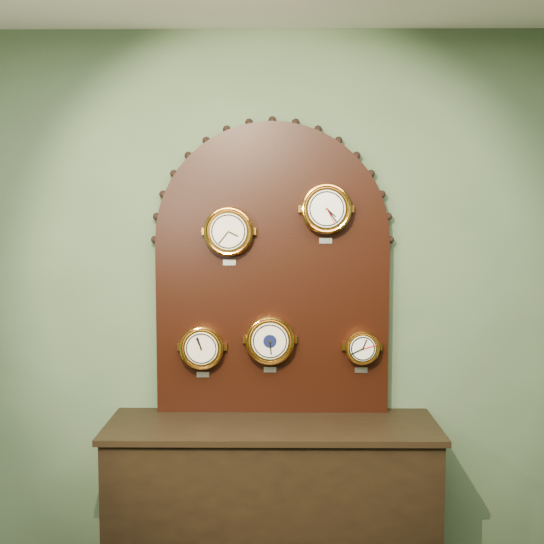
{
  "coord_description": "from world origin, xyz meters",
  "views": [
    {
      "loc": [
        0.03,
        -1.13,
        1.88
      ],
      "look_at": [
        0.0,
        2.25,
        1.58
      ],
      "focal_mm": 46.01,
      "sensor_mm": 36.0,
      "label": 1
    }
  ],
  "objects_px": {
    "tide_clock": "(362,347)",
    "display_board": "(272,260)",
    "arabic_clock": "(326,209)",
    "hygrometer": "(202,347)",
    "barometer": "(270,340)",
    "shop_counter": "(272,507)",
    "roman_clock": "(229,231)"
  },
  "relations": [
    {
      "from": "roman_clock",
      "to": "barometer",
      "type": "bearing_deg",
      "value": -0.05
    },
    {
      "from": "hygrometer",
      "to": "barometer",
      "type": "bearing_deg",
      "value": -0.12
    },
    {
      "from": "shop_counter",
      "to": "barometer",
      "type": "height_order",
      "value": "barometer"
    },
    {
      "from": "tide_clock",
      "to": "display_board",
      "type": "bearing_deg",
      "value": 171.93
    },
    {
      "from": "display_board",
      "to": "roman_clock",
      "type": "height_order",
      "value": "display_board"
    },
    {
      "from": "display_board",
      "to": "barometer",
      "type": "height_order",
      "value": "display_board"
    },
    {
      "from": "display_board",
      "to": "barometer",
      "type": "bearing_deg",
      "value": -99.71
    },
    {
      "from": "display_board",
      "to": "hygrometer",
      "type": "bearing_deg",
      "value": -169.54
    },
    {
      "from": "display_board",
      "to": "tide_clock",
      "type": "xyz_separation_m",
      "value": [
        0.46,
        -0.07,
        -0.44
      ]
    },
    {
      "from": "hygrometer",
      "to": "tide_clock",
      "type": "bearing_deg",
      "value": 0.1
    },
    {
      "from": "arabic_clock",
      "to": "shop_counter",
      "type": "bearing_deg",
      "value": -150.67
    },
    {
      "from": "display_board",
      "to": "arabic_clock",
      "type": "xyz_separation_m",
      "value": [
        0.27,
        -0.07,
        0.26
      ]
    },
    {
      "from": "hygrometer",
      "to": "barometer",
      "type": "relative_size",
      "value": 0.92
    },
    {
      "from": "barometer",
      "to": "display_board",
      "type": "bearing_deg",
      "value": 80.29
    },
    {
      "from": "display_board",
      "to": "tide_clock",
      "type": "bearing_deg",
      "value": -8.07
    },
    {
      "from": "display_board",
      "to": "hygrometer",
      "type": "xyz_separation_m",
      "value": [
        -0.36,
        -0.07,
        -0.45
      ]
    },
    {
      "from": "display_board",
      "to": "arabic_clock",
      "type": "distance_m",
      "value": 0.38
    },
    {
      "from": "arabic_clock",
      "to": "tide_clock",
      "type": "height_order",
      "value": "arabic_clock"
    },
    {
      "from": "display_board",
      "to": "shop_counter",
      "type": "bearing_deg",
      "value": -90.0
    },
    {
      "from": "display_board",
      "to": "barometer",
      "type": "relative_size",
      "value": 5.08
    },
    {
      "from": "display_board",
      "to": "tide_clock",
      "type": "distance_m",
      "value": 0.64
    },
    {
      "from": "barometer",
      "to": "shop_counter",
      "type": "bearing_deg",
      "value": -85.69
    },
    {
      "from": "display_board",
      "to": "barometer",
      "type": "xyz_separation_m",
      "value": [
        -0.01,
        -0.07,
        -0.41
      ]
    },
    {
      "from": "roman_clock",
      "to": "tide_clock",
      "type": "relative_size",
      "value": 1.31
    },
    {
      "from": "shop_counter",
      "to": "tide_clock",
      "type": "distance_m",
      "value": 0.92
    },
    {
      "from": "tide_clock",
      "to": "barometer",
      "type": "bearing_deg",
      "value": -179.74
    },
    {
      "from": "shop_counter",
      "to": "barometer",
      "type": "xyz_separation_m",
      "value": [
        -0.01,
        0.15,
        0.82
      ]
    },
    {
      "from": "display_board",
      "to": "arabic_clock",
      "type": "relative_size",
      "value": 5.05
    },
    {
      "from": "barometer",
      "to": "hygrometer",
      "type": "bearing_deg",
      "value": 179.88
    },
    {
      "from": "display_board",
      "to": "roman_clock",
      "type": "bearing_deg",
      "value": -163.01
    },
    {
      "from": "arabic_clock",
      "to": "barometer",
      "type": "distance_m",
      "value": 0.73
    },
    {
      "from": "shop_counter",
      "to": "display_board",
      "type": "relative_size",
      "value": 1.05
    }
  ]
}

